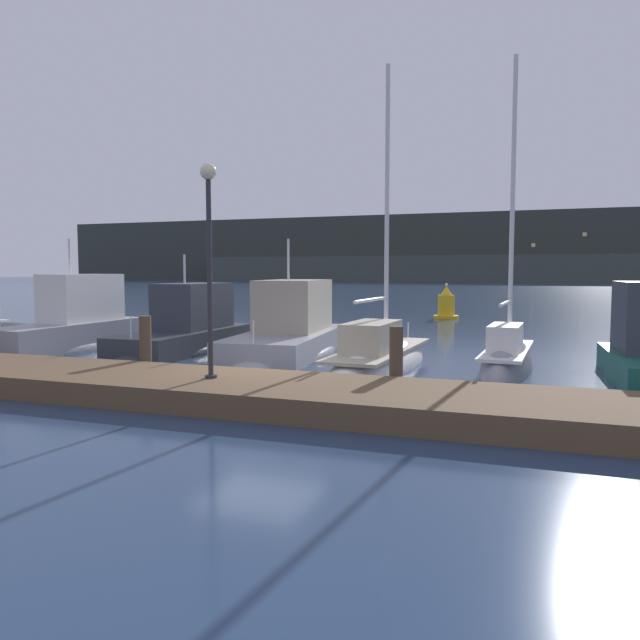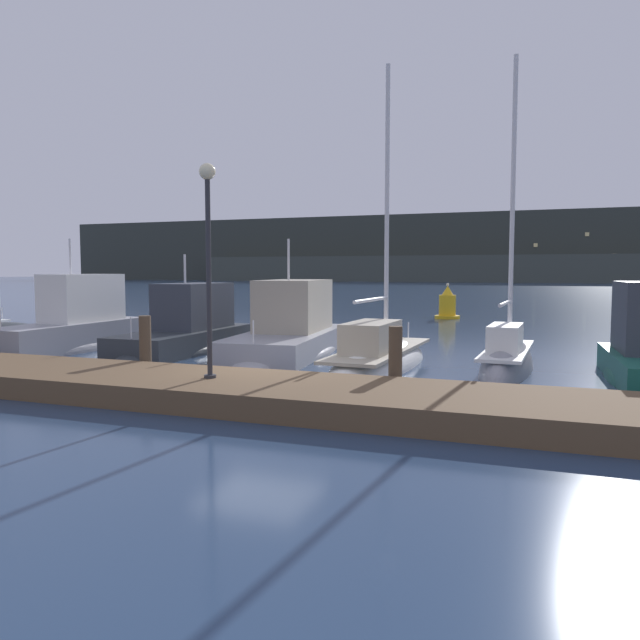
{
  "view_description": "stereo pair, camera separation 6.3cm",
  "coord_description": "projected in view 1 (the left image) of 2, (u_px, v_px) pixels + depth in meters",
  "views": [
    {
      "loc": [
        5.93,
        -12.3,
        2.56
      ],
      "look_at": [
        0.0,
        3.79,
        1.2
      ],
      "focal_mm": 35.0,
      "sensor_mm": 36.0,
      "label": 1
    },
    {
      "loc": [
        5.99,
        -12.28,
        2.56
      ],
      "look_at": [
        0.0,
        3.79,
        1.2
      ],
      "focal_mm": 35.0,
      "sensor_mm": 36.0,
      "label": 2
    }
  ],
  "objects": [
    {
      "name": "sailboat_berth_7",
      "position": [
        507.0,
        366.0,
        16.02
      ],
      "size": [
        1.39,
        5.44,
        8.85
      ],
      "color": "gray",
      "rests_on": "ground"
    },
    {
      "name": "motorboat_berth_5",
      "position": [
        289.0,
        340.0,
        19.29
      ],
      "size": [
        3.43,
        7.52,
        4.06
      ],
      "color": "gray",
      "rests_on": "ground"
    },
    {
      "name": "dock",
      "position": [
        225.0,
        390.0,
        12.24
      ],
      "size": [
        37.57,
        2.8,
        0.45
      ],
      "primitive_type": "cube",
      "color": "brown",
      "rests_on": "ground"
    },
    {
      "name": "mooring_pile_3",
      "position": [
        396.0,
        361.0,
        12.7
      ],
      "size": [
        0.28,
        0.28,
        1.44
      ],
      "primitive_type": "cylinder",
      "color": "#4C3D2D",
      "rests_on": "ground"
    },
    {
      "name": "motorboat_berth_4",
      "position": [
        186.0,
        340.0,
        19.82
      ],
      "size": [
        2.29,
        6.46,
        3.68
      ],
      "color": "#2D3338",
      "rests_on": "ground"
    },
    {
      "name": "dock_lamppost",
      "position": [
        209.0,
        236.0,
        12.08
      ],
      "size": [
        0.32,
        0.32,
        4.18
      ],
      "color": "#2D2D33",
      "rests_on": "dock"
    },
    {
      "name": "sailboat_berth_6",
      "position": [
        379.0,
        363.0,
        16.49
      ],
      "size": [
        1.89,
        6.88,
        8.65
      ],
      "color": "white",
      "rests_on": "ground"
    },
    {
      "name": "mooring_pile_2",
      "position": [
        146.0,
        347.0,
        14.79
      ],
      "size": [
        0.28,
        0.28,
        1.5
      ],
      "primitive_type": "cylinder",
      "color": "#4C3D2D",
      "rests_on": "ground"
    },
    {
      "name": "motorboat_berth_3",
      "position": [
        72.0,
        336.0,
        20.12
      ],
      "size": [
        1.92,
        6.46,
        4.23
      ],
      "color": "gray",
      "rests_on": "ground"
    },
    {
      "name": "ground_plane",
      "position": [
        261.0,
        387.0,
        13.76
      ],
      "size": [
        400.0,
        400.0,
        0.0
      ],
      "primitive_type": "plane",
      "color": "navy"
    },
    {
      "name": "channel_buoy",
      "position": [
        446.0,
        306.0,
        33.36
      ],
      "size": [
        1.34,
        1.34,
        1.89
      ],
      "color": "gold",
      "rests_on": "ground"
    },
    {
      "name": "hillside_backdrop",
      "position": [
        522.0,
        250.0,
        141.8
      ],
      "size": [
        240.0,
        23.0,
        15.58
      ],
      "color": "#333833",
      "rests_on": "ground"
    }
  ]
}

